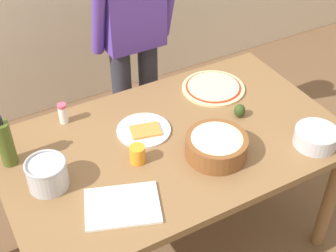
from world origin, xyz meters
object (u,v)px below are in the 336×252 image
Objects in this scene: cutting_board_white at (122,206)px; avocado at (240,111)px; mixing_bowl_steel at (316,137)px; pizza_raw_on_board at (213,88)px; salt_shaker at (63,113)px; dining_table at (173,154)px; person_cook at (133,31)px; popcorn_bowl at (216,144)px; plate_with_slice at (144,130)px; cup_orange at (137,154)px; steel_pot at (47,173)px; olive_oil_bottle at (5,143)px.

cutting_board_white is 0.80m from avocado.
mixing_bowl_steel reaches higher than avocado.
salt_shaker is at bearing 171.60° from pizza_raw_on_board.
mixing_bowl_steel is at bearing -31.23° from dining_table.
pizza_raw_on_board is at bearing 33.84° from cutting_board_white.
pizza_raw_on_board is at bearing 105.45° from mixing_bowl_steel.
cutting_board_white is at bearing -118.13° from person_cook.
popcorn_bowl is 1.40× the size of mixing_bowl_steel.
pizza_raw_on_board is 1.30× the size of plate_with_slice.
person_cook is 19.06× the size of cup_orange.
mixing_bowl_steel is at bearing -16.56° from steel_pot.
avocado is at bearing 4.49° from cup_orange.
pizza_raw_on_board is at bearing 86.18° from avocado.
cup_orange is (-0.60, -0.31, 0.03)m from pizza_raw_on_board.
steel_pot is at bearing 129.88° from cutting_board_white.
plate_with_slice is (-0.09, 0.12, 0.10)m from dining_table.
cup_orange reaches higher than dining_table.
popcorn_bowl is (-0.04, -0.94, -0.12)m from person_cook.
steel_pot is at bearing 163.44° from mixing_bowl_steel.
avocado is (0.59, 0.05, -0.01)m from cup_orange.
olive_oil_bottle reaches higher than cutting_board_white.
olive_oil_bottle reaches higher than avocado.
dining_table is 4.74× the size of pizza_raw_on_board.
popcorn_bowl is 0.93× the size of cutting_board_white.
plate_with_slice is 2.45× the size of salt_shaker.
dining_table is at bearing 179.51° from avocado.
person_cook reaches higher than avocado.
cup_orange is at bearing -65.86° from salt_shaker.
mixing_bowl_steel is (0.56, -0.34, 0.13)m from dining_table.
popcorn_bowl reaches higher than cup_orange.
mixing_bowl_steel is (0.17, -0.60, 0.03)m from pizza_raw_on_board.
pizza_raw_on_board is (0.23, -0.49, -0.17)m from person_cook.
person_cook is (0.16, 0.76, 0.27)m from dining_table.
pizza_raw_on_board is at bearing 27.26° from cup_orange.
salt_shaker is (0.31, 0.16, -0.06)m from olive_oil_bottle.
cup_orange reaches higher than mixing_bowl_steel.
salt_shaker is at bearing 62.10° from steel_pot.
plate_with_slice is at bearing -111.77° from person_cook.
cup_orange is (-0.33, 0.13, -0.02)m from popcorn_bowl.
person_cook is 1.18m from mixing_bowl_steel.
person_cook is at bearing 44.63° from steel_pot.
person_cook is 0.90m from cup_orange.
mixing_bowl_steel is 1.39m from olive_oil_bottle.
cup_orange reaches higher than plate_with_slice.
steel_pot is 2.04× the size of cup_orange.
mixing_bowl_steel is 2.35× the size of cup_orange.
avocado is (0.76, 0.25, 0.03)m from cutting_board_white.
steel_pot reaches higher than cutting_board_white.
olive_oil_bottle is at bearing 162.82° from dining_table.
pizza_raw_on_board is 0.27m from avocado.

